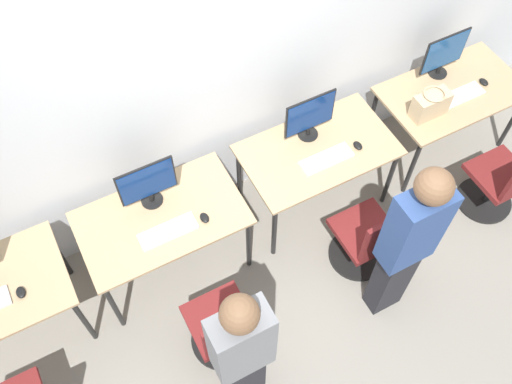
# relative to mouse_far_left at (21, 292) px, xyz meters

# --- Properties ---
(ground_plane) EXTENTS (20.00, 20.00, 0.00)m
(ground_plane) POSITION_rel_mouse_far_left_xyz_m (1.72, -0.24, -0.75)
(ground_plane) COLOR gray
(wall_back) EXTENTS (12.00, 0.05, 2.80)m
(wall_back) POSITION_rel_mouse_far_left_xyz_m (1.72, 0.59, 0.65)
(wall_back) COLOR silver
(wall_back) RESTS_ON ground_plane
(mouse_far_left) EXTENTS (0.06, 0.09, 0.03)m
(mouse_far_left) POSITION_rel_mouse_far_left_xyz_m (0.00, 0.00, 0.00)
(mouse_far_left) COLOR black
(mouse_far_left) RESTS_ON desk_far_left
(desk_left) EXTENTS (1.20, 0.71, 0.73)m
(desk_left) POSITION_rel_mouse_far_left_xyz_m (1.05, 0.11, -0.09)
(desk_left) COLOR tan
(desk_left) RESTS_ON ground_plane
(monitor_left) EXTENTS (0.43, 0.16, 0.42)m
(monitor_left) POSITION_rel_mouse_far_left_xyz_m (1.05, 0.28, 0.20)
(monitor_left) COLOR black
(monitor_left) RESTS_ON desk_left
(keyboard_left) EXTENTS (0.42, 0.15, 0.02)m
(keyboard_left) POSITION_rel_mouse_far_left_xyz_m (1.05, -0.03, -0.01)
(keyboard_left) COLOR silver
(keyboard_left) RESTS_ON desk_left
(mouse_left) EXTENTS (0.06, 0.09, 0.03)m
(mouse_left) POSITION_rel_mouse_far_left_xyz_m (1.32, -0.05, 0.00)
(mouse_left) COLOR black
(mouse_left) RESTS_ON desk_left
(office_chair_left) EXTENTS (0.48, 0.48, 0.88)m
(office_chair_left) POSITION_rel_mouse_far_left_xyz_m (1.13, -0.73, -0.39)
(office_chair_left) COLOR black
(office_chair_left) RESTS_ON ground_plane
(person_left) EXTENTS (0.36, 0.22, 1.64)m
(person_left) POSITION_rel_mouse_far_left_xyz_m (1.10, -1.09, 0.15)
(person_left) COLOR #232328
(person_left) RESTS_ON ground_plane
(desk_right) EXTENTS (1.20, 0.71, 0.73)m
(desk_right) POSITION_rel_mouse_far_left_xyz_m (2.38, 0.11, -0.09)
(desk_right) COLOR tan
(desk_right) RESTS_ON ground_plane
(monitor_right) EXTENTS (0.43, 0.16, 0.42)m
(monitor_right) POSITION_rel_mouse_far_left_xyz_m (2.38, 0.28, 0.20)
(monitor_right) COLOR black
(monitor_right) RESTS_ON desk_right
(keyboard_right) EXTENTS (0.42, 0.15, 0.02)m
(keyboard_right) POSITION_rel_mouse_far_left_xyz_m (2.38, -0.01, -0.01)
(keyboard_right) COLOR silver
(keyboard_right) RESTS_ON desk_right
(mouse_right) EXTENTS (0.06, 0.09, 0.03)m
(mouse_right) POSITION_rel_mouse_far_left_xyz_m (2.66, -0.01, 0.00)
(mouse_right) COLOR black
(mouse_right) RESTS_ON desk_right
(office_chair_right) EXTENTS (0.48, 0.48, 0.88)m
(office_chair_right) POSITION_rel_mouse_far_left_xyz_m (2.44, -0.60, -0.39)
(office_chair_right) COLOR black
(office_chair_right) RESTS_ON ground_plane
(person_right) EXTENTS (0.36, 0.23, 1.75)m
(person_right) POSITION_rel_mouse_far_left_xyz_m (2.38, -0.97, 0.22)
(person_right) COLOR #232328
(person_right) RESTS_ON ground_plane
(desk_far_right) EXTENTS (1.20, 0.71, 0.73)m
(desk_far_right) POSITION_rel_mouse_far_left_xyz_m (3.71, 0.11, -0.09)
(desk_far_right) COLOR tan
(desk_far_right) RESTS_ON ground_plane
(monitor_far_right) EXTENTS (0.43, 0.16, 0.42)m
(monitor_far_right) POSITION_rel_mouse_far_left_xyz_m (3.71, 0.34, 0.20)
(monitor_far_right) COLOR black
(monitor_far_right) RESTS_ON desk_far_right
(keyboard_far_right) EXTENTS (0.42, 0.15, 0.02)m
(keyboard_far_right) POSITION_rel_mouse_far_left_xyz_m (3.71, 0.03, -0.01)
(keyboard_far_right) COLOR silver
(keyboard_far_right) RESTS_ON desk_far_right
(mouse_far_right) EXTENTS (0.06, 0.09, 0.03)m
(mouse_far_right) POSITION_rel_mouse_far_left_xyz_m (3.99, 0.06, 0.00)
(mouse_far_right) COLOR black
(mouse_far_right) RESTS_ON desk_far_right
(office_chair_far_right) EXTENTS (0.48, 0.48, 0.88)m
(office_chair_far_right) POSITION_rel_mouse_far_left_xyz_m (3.72, -0.67, -0.39)
(office_chair_far_right) COLOR black
(office_chair_far_right) RESTS_ON ground_plane
(handbag) EXTENTS (0.30, 0.18, 0.25)m
(handbag) POSITION_rel_mouse_far_left_xyz_m (3.35, 0.00, 0.10)
(handbag) COLOR tan
(handbag) RESTS_ON desk_far_right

